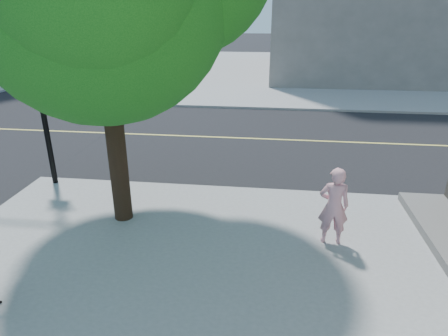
# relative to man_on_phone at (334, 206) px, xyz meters

# --- Properties ---
(ground) EXTENTS (140.00, 140.00, 0.00)m
(ground) POSITION_rel_man_on_phone_xyz_m (-6.51, 2.34, -0.91)
(ground) COLOR black
(ground) RESTS_ON ground
(road_ew) EXTENTS (140.00, 9.00, 0.01)m
(road_ew) POSITION_rel_man_on_phone_xyz_m (-6.51, 6.84, -0.91)
(road_ew) COLOR black
(road_ew) RESTS_ON ground
(sidewalk_ne) EXTENTS (29.00, 25.00, 0.12)m
(sidewalk_ne) POSITION_rel_man_on_phone_xyz_m (6.99, 23.84, -0.85)
(sidewalk_ne) COLOR gray
(sidewalk_ne) RESTS_ON ground
(man_on_phone) EXTENTS (0.58, 0.39, 1.59)m
(man_on_phone) POSITION_rel_man_on_phone_xyz_m (0.00, 0.00, 0.00)
(man_on_phone) COLOR pink
(man_on_phone) RESTS_ON sidewalk_se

